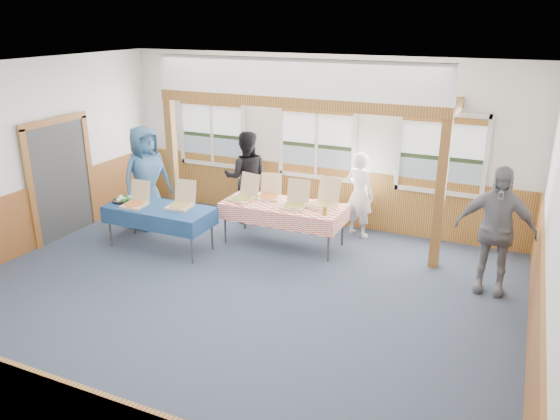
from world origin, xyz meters
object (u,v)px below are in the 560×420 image
at_px(table_right, 284,207).
at_px(person_grey, 495,230).
at_px(man_blue, 146,177).
at_px(woman_white, 359,194).
at_px(woman_black, 246,177).
at_px(table_left, 159,210).

bearing_deg(table_right, person_grey, 17.88).
bearing_deg(man_blue, table_right, -62.07).
xyz_separation_m(table_right, woman_white, (1.08, 0.95, 0.08)).
bearing_deg(woman_black, table_left, 42.29).
bearing_deg(woman_black, table_right, 119.36).
relative_size(table_left, woman_white, 1.28).
xyz_separation_m(table_left, woman_white, (2.96, 2.00, 0.09)).
bearing_deg(woman_black, man_blue, 7.68).
height_order(woman_black, man_blue, man_blue).
height_order(table_right, woman_black, woman_black).
xyz_separation_m(woman_white, person_grey, (2.38, -1.28, 0.16)).
bearing_deg(woman_black, person_grey, 140.25).
height_order(woman_white, man_blue, man_blue).
xyz_separation_m(woman_black, man_blue, (-1.57, -1.05, 0.08)).
relative_size(table_right, woman_black, 1.29).
relative_size(woman_white, person_grey, 0.83).
xyz_separation_m(man_blue, person_grey, (6.18, -0.07, -0.03)).
height_order(table_left, table_right, same).
bearing_deg(table_right, table_left, -127.63).
bearing_deg(table_left, woman_white, 14.29).
relative_size(table_right, man_blue, 1.18).
distance_m(woman_white, man_blue, 3.99).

